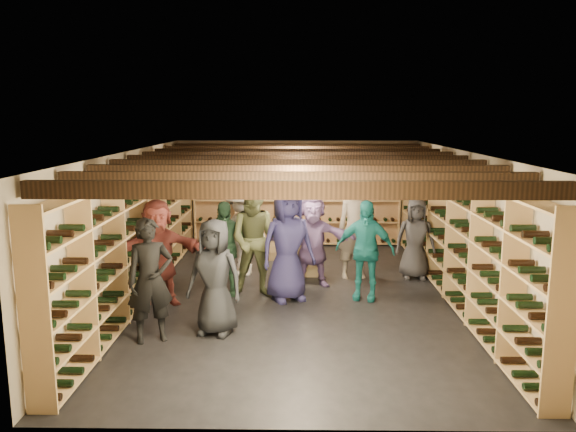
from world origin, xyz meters
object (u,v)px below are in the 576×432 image
(person_1, at_px, (150,280))
(person_9, at_px, (242,232))
(person_5, at_px, (158,253))
(person_10, at_px, (224,248))
(crate_stack_right, at_px, (280,247))
(person_12, at_px, (415,239))
(person_4, at_px, (365,250))
(person_6, at_px, (288,245))
(person_7, at_px, (355,230))
(person_0, at_px, (215,277))
(crate_stack_left, at_px, (307,257))
(crate_loose, at_px, (291,265))
(person_11, at_px, (312,240))
(person_2, at_px, (256,240))

(person_1, height_order, person_9, person_1)
(person_5, distance_m, person_9, 2.06)
(person_10, bearing_deg, crate_stack_right, 58.58)
(crate_stack_right, relative_size, person_12, 0.36)
(person_12, bearing_deg, person_5, -157.66)
(person_1, xyz_separation_m, person_4, (3.04, 1.79, -0.01))
(person_9, distance_m, person_10, 1.20)
(person_6, bearing_deg, person_12, 4.07)
(person_1, distance_m, person_7, 4.25)
(person_4, relative_size, person_5, 0.97)
(person_0, distance_m, person_12, 4.27)
(person_4, distance_m, person_5, 3.31)
(person_0, bearing_deg, crate_stack_left, 80.59)
(person_5, relative_size, person_7, 0.94)
(crate_stack_left, bearing_deg, person_1, -124.08)
(crate_loose, xyz_separation_m, person_10, (-1.09, -1.58, 0.71))
(person_1, relative_size, person_10, 1.05)
(crate_stack_right, height_order, person_1, person_1)
(crate_stack_right, relative_size, person_9, 0.33)
(crate_stack_left, distance_m, person_9, 1.31)
(person_12, bearing_deg, crate_loose, 169.21)
(crate_stack_right, height_order, person_9, person_9)
(person_11, bearing_deg, crate_stack_left, 92.89)
(person_2, xyz_separation_m, person_11, (0.94, 0.60, -0.12))
(person_1, bearing_deg, person_7, 21.89)
(person_4, bearing_deg, person_9, 162.28)
(person_0, xyz_separation_m, person_5, (-1.06, 1.18, 0.05))
(crate_loose, height_order, person_4, person_4)
(person_4, bearing_deg, crate_stack_right, 134.51)
(crate_loose, relative_size, person_4, 0.30)
(crate_stack_left, relative_size, crate_loose, 1.36)
(crate_loose, distance_m, person_10, 2.05)
(person_4, relative_size, person_9, 0.99)
(crate_loose, xyz_separation_m, person_4, (1.23, -1.76, 0.74))
(person_2, xyz_separation_m, person_12, (2.84, 1.08, -0.20))
(crate_stack_right, bearing_deg, person_2, -97.61)
(person_1, bearing_deg, person_2, 33.26)
(crate_stack_left, xyz_separation_m, person_11, (0.07, -0.64, 0.48))
(person_2, relative_size, person_4, 1.15)
(crate_stack_right, height_order, crate_loose, crate_stack_right)
(crate_stack_left, distance_m, crate_loose, 0.57)
(person_1, height_order, person_11, person_1)
(crate_loose, distance_m, person_11, 1.33)
(person_7, bearing_deg, person_9, 168.24)
(crate_loose, xyz_separation_m, person_2, (-0.55, -1.64, 0.86))
(person_9, relative_size, person_12, 1.11)
(crate_stack_right, bearing_deg, person_12, -28.29)
(person_0, distance_m, person_4, 2.69)
(person_0, height_order, person_7, person_7)
(crate_stack_right, bearing_deg, person_9, -119.61)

